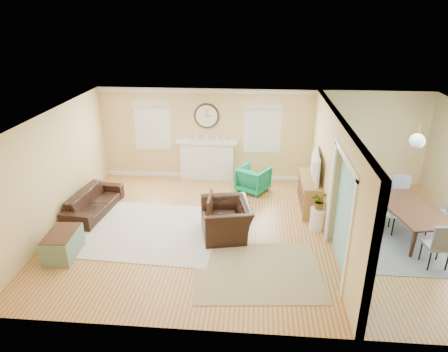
% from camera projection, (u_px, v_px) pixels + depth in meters
% --- Properties ---
extents(floor, '(9.00, 9.00, 0.00)m').
position_uv_depth(floor, '(259.00, 232.00, 8.85)').
color(floor, '#935F24').
rests_on(floor, ground).
extents(wall_back, '(9.00, 0.02, 2.60)m').
position_uv_depth(wall_back, '(261.00, 136.00, 11.09)').
color(wall_back, '#DEBC76').
rests_on(wall_back, ground).
extents(wall_front, '(9.00, 0.02, 2.60)m').
position_uv_depth(wall_front, '(261.00, 263.00, 5.59)').
color(wall_front, '#DEBC76').
rests_on(wall_front, ground).
extents(wall_left, '(0.02, 6.00, 2.60)m').
position_uv_depth(wall_left, '(54.00, 172.00, 8.68)').
color(wall_left, '#DEBC76').
rests_on(wall_left, ground).
extents(ceiling, '(9.00, 6.00, 0.02)m').
position_uv_depth(ceiling, '(263.00, 118.00, 7.83)').
color(ceiling, white).
rests_on(ceiling, wall_back).
extents(partition, '(0.17, 6.00, 2.60)m').
position_uv_depth(partition, '(332.00, 173.00, 8.46)').
color(partition, '#DEBC76').
rests_on(partition, ground).
extents(fireplace, '(1.70, 0.30, 1.17)m').
position_uv_depth(fireplace, '(207.00, 160.00, 11.37)').
color(fireplace, white).
rests_on(fireplace, ground).
extents(wall_clock, '(0.70, 0.07, 0.70)m').
position_uv_depth(wall_clock, '(207.00, 116.00, 10.96)').
color(wall_clock, '#412616').
rests_on(wall_clock, wall_back).
extents(window_left, '(1.05, 0.13, 1.42)m').
position_uv_depth(window_left, '(152.00, 122.00, 11.14)').
color(window_left, white).
rests_on(window_left, wall_back).
extents(window_right, '(1.05, 0.13, 1.42)m').
position_uv_depth(window_right, '(263.00, 124.00, 10.91)').
color(window_right, white).
rests_on(window_right, wall_back).
extents(pendant, '(0.30, 0.30, 0.55)m').
position_uv_depth(pendant, '(417.00, 141.00, 7.76)').
color(pendant, gold).
rests_on(pendant, ceiling).
extents(rug_cream, '(3.04, 2.67, 0.02)m').
position_uv_depth(rug_cream, '(152.00, 230.00, 8.90)').
color(rug_cream, beige).
rests_on(rug_cream, floor).
extents(rug_jute, '(2.48, 2.10, 0.01)m').
position_uv_depth(rug_jute, '(258.00, 271.00, 7.53)').
color(rug_jute, tan).
rests_on(rug_jute, floor).
extents(rug_grey, '(2.52, 3.15, 0.01)m').
position_uv_depth(rug_grey, '(409.00, 234.00, 8.78)').
color(rug_grey, slate).
rests_on(rug_grey, floor).
extents(sofa, '(0.92, 1.94, 0.55)m').
position_uv_depth(sofa, '(94.00, 202.00, 9.62)').
color(sofa, black).
rests_on(sofa, floor).
extents(eames_chair, '(1.23, 1.34, 0.75)m').
position_uv_depth(eames_chair, '(226.00, 219.00, 8.61)').
color(eames_chair, black).
rests_on(eames_chair, floor).
extents(green_chair, '(1.01, 1.02, 0.69)m').
position_uv_depth(green_chair, '(253.00, 179.00, 10.71)').
color(green_chair, '#058248').
rests_on(green_chair, floor).
extents(trunk, '(0.60, 0.93, 0.52)m').
position_uv_depth(trunk, '(63.00, 244.00, 7.92)').
color(trunk, slate).
rests_on(trunk, floor).
extents(credenza, '(0.48, 1.42, 0.80)m').
position_uv_depth(credenza, '(310.00, 193.00, 9.76)').
color(credenza, olive).
rests_on(credenza, floor).
extents(tv, '(0.25, 1.17, 0.67)m').
position_uv_depth(tv, '(312.00, 165.00, 9.48)').
color(tv, black).
rests_on(tv, credenza).
extents(garden_stool, '(0.34, 0.34, 0.50)m').
position_uv_depth(garden_stool, '(318.00, 219.00, 8.90)').
color(garden_stool, white).
rests_on(garden_stool, floor).
extents(potted_plant, '(0.47, 0.47, 0.40)m').
position_uv_depth(potted_plant, '(319.00, 201.00, 8.72)').
color(potted_plant, '#337F33').
rests_on(potted_plant, garden_stool).
extents(dining_table, '(1.40, 2.03, 0.65)m').
position_uv_depth(dining_table, '(411.00, 221.00, 8.65)').
color(dining_table, '#412616').
rests_on(dining_table, floor).
extents(dining_chair_n, '(0.51, 0.51, 0.92)m').
position_uv_depth(dining_chair_n, '(400.00, 192.00, 9.53)').
color(dining_chair_n, slate).
rests_on(dining_chair_n, floor).
extents(dining_chair_s, '(0.46, 0.46, 0.95)m').
position_uv_depth(dining_chair_s, '(437.00, 240.00, 7.49)').
color(dining_chair_s, slate).
rests_on(dining_chair_s, floor).
extents(dining_chair_w, '(0.49, 0.49, 1.02)m').
position_uv_depth(dining_chair_w, '(385.00, 207.00, 8.66)').
color(dining_chair_w, white).
rests_on(dining_chair_w, floor).
extents(dining_chair_e, '(0.56, 0.56, 1.02)m').
position_uv_depth(dining_chair_e, '(440.00, 209.00, 8.56)').
color(dining_chair_e, slate).
rests_on(dining_chair_e, floor).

